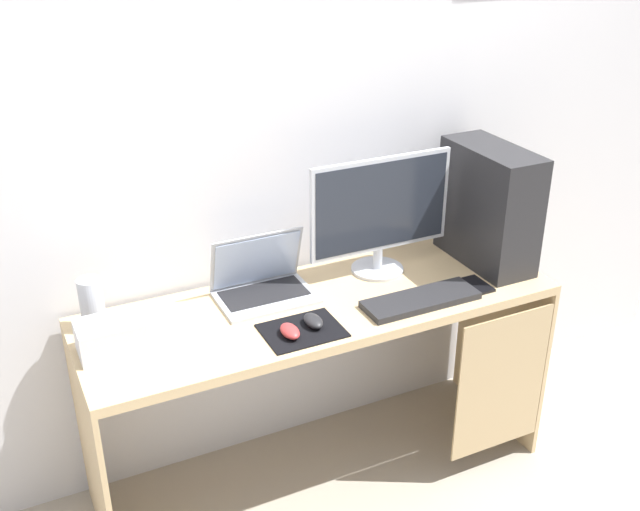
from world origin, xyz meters
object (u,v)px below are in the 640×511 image
Objects in this scene: monitor at (380,213)px; mouse_right at (290,331)px; cell_phone at (477,285)px; speaker at (92,304)px; keyboard at (421,300)px; mouse_left at (313,321)px; laptop at (262,284)px; pc_tower at (489,206)px; projector at (110,337)px.

monitor is 5.87× the size of mouse_right.
monitor is at bearing 135.83° from cell_phone.
keyboard is (1.06, -0.32, -0.08)m from speaker.
speaker is at bearing 155.08° from mouse_left.
mouse_left is at bearing 179.61° from cell_phone.
laptop reaches higher than mouse_right.
monitor reaches higher than speaker.
pc_tower reaches higher than speaker.
cell_phone is at bearing -132.10° from pc_tower.
mouse_right is at bearing -168.38° from pc_tower.
pc_tower is 1.35× the size of laptop.
mouse_left is at bearing 14.74° from mouse_right.
monitor is at bearing 6.20° from projector.
pc_tower reaches higher than monitor.
projector is 0.56m from mouse_right.
cell_phone is at bearing -13.20° from speaker.
pc_tower is at bearing -12.68° from monitor.
projector is (-1.44, -0.02, -0.18)m from pc_tower.
projector is (-0.56, -0.13, 0.01)m from laptop.
mouse_right is (-0.49, -0.28, -0.22)m from monitor.
mouse_left is 0.10m from mouse_right.
laptop reaches higher than cell_phone.
cell_phone is at bearing -0.39° from mouse_left.
keyboard is 4.38× the size of mouse_right.
pc_tower is 0.49m from keyboard.
projector is (-1.02, -0.11, -0.19)m from monitor.
laptop reaches higher than projector.
speaker is 0.43× the size of keyboard.
projector reaches higher than keyboard.
laptop is at bearing 172.71° from pc_tower.
keyboard is 4.38× the size of mouse_left.
cell_phone is (1.29, -0.15, -0.05)m from projector.
monitor is 0.36m from keyboard.
projector is at bearing 173.48° from cell_phone.
projector is at bearing -166.96° from laptop.
cell_phone is at bearing -6.52° from projector.
laptop reaches higher than mouse_left.
pc_tower reaches higher than laptop.
cell_phone is (0.73, -0.28, -0.04)m from laptop.
monitor is 2.82× the size of projector.
projector reaches higher than mouse_left.
pc_tower is 2.51× the size of speaker.
monitor reaches higher than mouse_right.
laptop is 0.78m from cell_phone.
mouse_right is at bearing -150.18° from monitor.
mouse_right is at bearing -178.44° from cell_phone.
mouse_right is (-0.50, -0.01, 0.01)m from keyboard.
projector is 1.30m from cell_phone.
monitor reaches higher than cell_phone.
monitor is 0.50m from laptop.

